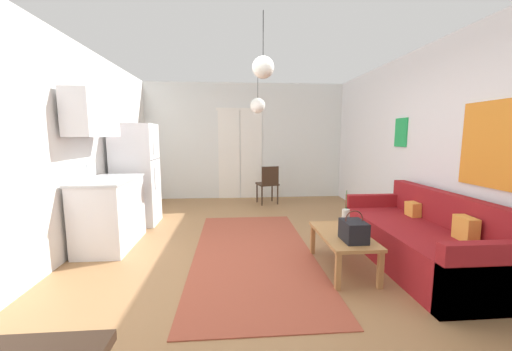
{
  "coord_description": "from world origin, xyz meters",
  "views": [
    {
      "loc": [
        -0.3,
        -3.31,
        1.49
      ],
      "look_at": [
        0.08,
        1.53,
        0.82
      ],
      "focal_mm": 20.72,
      "sensor_mm": 36.0,
      "label": 1
    }
  ],
  "objects_px": {
    "bamboo_vase": "(346,220)",
    "refrigerator": "(136,175)",
    "handbag": "(354,231)",
    "couch": "(422,241)",
    "coffee_table": "(343,238)",
    "pendant_lamp_near": "(263,67)",
    "pendant_lamp_far": "(258,106)",
    "accent_chair": "(268,182)"
  },
  "relations": [
    {
      "from": "bamboo_vase",
      "to": "handbag",
      "type": "relative_size",
      "value": 1.44
    },
    {
      "from": "couch",
      "to": "pendant_lamp_far",
      "type": "distance_m",
      "value": 3.22
    },
    {
      "from": "refrigerator",
      "to": "pendant_lamp_far",
      "type": "relative_size",
      "value": 2.04
    },
    {
      "from": "handbag",
      "to": "refrigerator",
      "type": "height_order",
      "value": "refrigerator"
    },
    {
      "from": "couch",
      "to": "coffee_table",
      "type": "relative_size",
      "value": 2.09
    },
    {
      "from": "bamboo_vase",
      "to": "pendant_lamp_near",
      "type": "height_order",
      "value": "pendant_lamp_near"
    },
    {
      "from": "handbag",
      "to": "pendant_lamp_near",
      "type": "xyz_separation_m",
      "value": [
        -0.92,
        0.19,
        1.64
      ]
    },
    {
      "from": "couch",
      "to": "accent_chair",
      "type": "height_order",
      "value": "couch"
    },
    {
      "from": "refrigerator",
      "to": "pendant_lamp_near",
      "type": "bearing_deg",
      "value": -46.08
    },
    {
      "from": "pendant_lamp_near",
      "to": "couch",
      "type": "bearing_deg",
      "value": 2.04
    },
    {
      "from": "bamboo_vase",
      "to": "accent_chair",
      "type": "distance_m",
      "value": 3.14
    },
    {
      "from": "handbag",
      "to": "bamboo_vase",
      "type": "bearing_deg",
      "value": 82.09
    },
    {
      "from": "handbag",
      "to": "pendant_lamp_near",
      "type": "relative_size",
      "value": 0.5
    },
    {
      "from": "coffee_table",
      "to": "couch",
      "type": "bearing_deg",
      "value": 1.38
    },
    {
      "from": "bamboo_vase",
      "to": "pendant_lamp_near",
      "type": "bearing_deg",
      "value": -171.0
    },
    {
      "from": "bamboo_vase",
      "to": "pendant_lamp_near",
      "type": "distance_m",
      "value": 1.89
    },
    {
      "from": "coffee_table",
      "to": "pendant_lamp_far",
      "type": "distance_m",
      "value": 2.8
    },
    {
      "from": "couch",
      "to": "coffee_table",
      "type": "bearing_deg",
      "value": -178.62
    },
    {
      "from": "coffee_table",
      "to": "handbag",
      "type": "relative_size",
      "value": 3.03
    },
    {
      "from": "handbag",
      "to": "refrigerator",
      "type": "bearing_deg",
      "value": 142.47
    },
    {
      "from": "accent_chair",
      "to": "coffee_table",
      "type": "bearing_deg",
      "value": 84.51
    },
    {
      "from": "coffee_table",
      "to": "bamboo_vase",
      "type": "relative_size",
      "value": 2.11
    },
    {
      "from": "refrigerator",
      "to": "pendant_lamp_far",
      "type": "xyz_separation_m",
      "value": [
        2.05,
        0.19,
        1.16
      ]
    },
    {
      "from": "handbag",
      "to": "coffee_table",
      "type": "bearing_deg",
      "value": 94.95
    },
    {
      "from": "accent_chair",
      "to": "couch",
      "type": "bearing_deg",
      "value": 100.23
    },
    {
      "from": "bamboo_vase",
      "to": "pendant_lamp_far",
      "type": "bearing_deg",
      "value": 112.39
    },
    {
      "from": "bamboo_vase",
      "to": "pendant_lamp_far",
      "type": "distance_m",
      "value": 2.63
    },
    {
      "from": "coffee_table",
      "to": "pendant_lamp_far",
      "type": "height_order",
      "value": "pendant_lamp_far"
    },
    {
      "from": "accent_chair",
      "to": "bamboo_vase",
      "type": "bearing_deg",
      "value": 86.01
    },
    {
      "from": "couch",
      "to": "pendant_lamp_near",
      "type": "distance_m",
      "value": 2.63
    },
    {
      "from": "couch",
      "to": "bamboo_vase",
      "type": "xyz_separation_m",
      "value": [
        -0.88,
        0.09,
        0.25
      ]
    },
    {
      "from": "couch",
      "to": "bamboo_vase",
      "type": "distance_m",
      "value": 0.92
    },
    {
      "from": "pendant_lamp_far",
      "to": "couch",
      "type": "bearing_deg",
      "value": -50.94
    },
    {
      "from": "coffee_table",
      "to": "refrigerator",
      "type": "distance_m",
      "value": 3.46
    },
    {
      "from": "pendant_lamp_far",
      "to": "refrigerator",
      "type": "bearing_deg",
      "value": -174.74
    },
    {
      "from": "bamboo_vase",
      "to": "accent_chair",
      "type": "height_order",
      "value": "bamboo_vase"
    },
    {
      "from": "refrigerator",
      "to": "bamboo_vase",
      "type": "bearing_deg",
      "value": -32.49
    },
    {
      "from": "couch",
      "to": "accent_chair",
      "type": "bearing_deg",
      "value": 113.59
    },
    {
      "from": "bamboo_vase",
      "to": "refrigerator",
      "type": "bearing_deg",
      "value": 147.51
    },
    {
      "from": "bamboo_vase",
      "to": "handbag",
      "type": "bearing_deg",
      "value": -97.91
    },
    {
      "from": "handbag",
      "to": "pendant_lamp_far",
      "type": "xyz_separation_m",
      "value": [
        -0.79,
        2.37,
        1.48
      ]
    },
    {
      "from": "coffee_table",
      "to": "handbag",
      "type": "height_order",
      "value": "handbag"
    }
  ]
}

